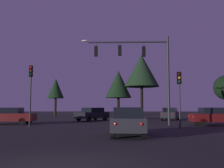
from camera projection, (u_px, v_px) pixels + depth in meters
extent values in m
plane|color=black|center=(108.00, 121.00, 30.88)|extent=(168.00, 168.00, 0.00)
cylinder|color=#232326|center=(168.00, 80.00, 23.16)|extent=(0.20, 0.20, 7.74)
cylinder|color=#232326|center=(128.00, 42.00, 23.56)|extent=(6.96, 0.19, 0.14)
ellipsoid|color=#F4EACC|center=(85.00, 41.00, 23.70)|extent=(0.56, 0.28, 0.16)
cylinder|color=#232326|center=(144.00, 44.00, 23.50)|extent=(0.05, 0.05, 0.39)
cube|color=black|center=(144.00, 51.00, 23.45)|extent=(0.30, 0.24, 0.90)
sphere|color=red|center=(144.00, 49.00, 23.61)|extent=(0.18, 0.18, 0.18)
sphere|color=#56380C|center=(144.00, 52.00, 23.59)|extent=(0.18, 0.18, 0.18)
sphere|color=#0C4219|center=(144.00, 55.00, 23.56)|extent=(0.18, 0.18, 0.18)
cylinder|color=#232326|center=(120.00, 44.00, 23.57)|extent=(0.05, 0.05, 0.28)
cube|color=black|center=(120.00, 50.00, 23.52)|extent=(0.30, 0.24, 0.90)
sphere|color=red|center=(120.00, 48.00, 23.68)|extent=(0.18, 0.18, 0.18)
sphere|color=#56380C|center=(120.00, 51.00, 23.66)|extent=(0.18, 0.18, 0.18)
sphere|color=#0C4219|center=(120.00, 54.00, 23.64)|extent=(0.18, 0.18, 0.18)
cylinder|color=#232326|center=(96.00, 44.00, 23.64)|extent=(0.05, 0.05, 0.34)
cube|color=black|center=(96.00, 51.00, 23.58)|extent=(0.30, 0.24, 0.90)
sphere|color=red|center=(96.00, 48.00, 23.75)|extent=(0.18, 0.18, 0.18)
sphere|color=#56380C|center=(96.00, 52.00, 23.72)|extent=(0.18, 0.18, 0.18)
sphere|color=#0C4219|center=(96.00, 55.00, 23.70)|extent=(0.18, 0.18, 0.18)
cylinder|color=#232326|center=(30.00, 102.00, 21.34)|extent=(0.12, 0.12, 3.97)
cube|color=black|center=(31.00, 71.00, 21.56)|extent=(0.36, 0.32, 0.90)
sphere|color=red|center=(31.00, 68.00, 21.45)|extent=(0.18, 0.18, 0.18)
sphere|color=#56380C|center=(31.00, 71.00, 21.42)|extent=(0.18, 0.18, 0.18)
sphere|color=#0C4219|center=(31.00, 74.00, 21.40)|extent=(0.18, 0.18, 0.18)
cylinder|color=#232326|center=(180.00, 106.00, 19.57)|extent=(0.12, 0.12, 3.23)
cube|color=black|center=(179.00, 78.00, 19.76)|extent=(0.30, 0.25, 0.90)
sphere|color=#4C0A0A|center=(179.00, 74.00, 19.64)|extent=(0.18, 0.18, 0.18)
sphere|color=#F9A319|center=(179.00, 78.00, 19.62)|extent=(0.18, 0.18, 0.18)
sphere|color=#0C4219|center=(180.00, 82.00, 19.59)|extent=(0.18, 0.18, 0.18)
cube|color=#232328|center=(129.00, 123.00, 14.54)|extent=(1.83, 4.45, 0.68)
cube|color=black|center=(128.00, 112.00, 14.45)|extent=(1.54, 2.42, 0.52)
cylinder|color=black|center=(116.00, 128.00, 16.01)|extent=(0.22, 0.64, 0.64)
cylinder|color=black|center=(141.00, 128.00, 15.91)|extent=(0.22, 0.64, 0.64)
cylinder|color=black|center=(113.00, 132.00, 13.12)|extent=(0.22, 0.64, 0.64)
cylinder|color=black|center=(144.00, 132.00, 13.02)|extent=(0.22, 0.64, 0.64)
sphere|color=red|center=(115.00, 124.00, 12.39)|extent=(0.14, 0.14, 0.14)
sphere|color=red|center=(142.00, 124.00, 12.31)|extent=(0.14, 0.14, 0.14)
cube|color=#4C0F0F|center=(9.00, 117.00, 24.44)|extent=(4.62, 1.92, 0.68)
cube|color=black|center=(8.00, 110.00, 24.49)|extent=(2.51, 1.62, 0.52)
cylinder|color=black|center=(28.00, 120.00, 25.19)|extent=(0.64, 0.21, 0.64)
cylinder|color=black|center=(22.00, 121.00, 23.57)|extent=(0.64, 0.21, 0.64)
cube|color=#4C0F0F|center=(216.00, 118.00, 23.02)|extent=(4.38, 1.97, 0.68)
cube|color=black|center=(214.00, 111.00, 23.08)|extent=(2.39, 1.63, 0.52)
cylinder|color=black|center=(197.00, 121.00, 23.77)|extent=(0.65, 0.23, 0.64)
cylinder|color=black|center=(203.00, 122.00, 22.20)|extent=(0.65, 0.23, 0.64)
sphere|color=red|center=(189.00, 116.00, 23.64)|extent=(0.14, 0.14, 0.14)
sphere|color=red|center=(193.00, 117.00, 22.40)|extent=(0.14, 0.14, 0.14)
cube|color=black|center=(170.00, 115.00, 32.91)|extent=(3.03, 4.76, 0.68)
cube|color=black|center=(170.00, 110.00, 32.82)|extent=(2.16, 2.74, 0.52)
cylinder|color=black|center=(166.00, 117.00, 34.51)|extent=(0.39, 0.67, 0.64)
cylinder|color=black|center=(178.00, 117.00, 33.98)|extent=(0.39, 0.67, 0.64)
cylinder|color=black|center=(162.00, 118.00, 31.77)|extent=(0.39, 0.67, 0.64)
cylinder|color=black|center=(175.00, 118.00, 31.24)|extent=(0.39, 0.67, 0.64)
sphere|color=red|center=(162.00, 114.00, 31.04)|extent=(0.14, 0.14, 0.14)
sphere|color=red|center=(173.00, 114.00, 30.62)|extent=(0.14, 0.14, 0.14)
cube|color=black|center=(92.00, 115.00, 31.15)|extent=(3.90, 4.44, 0.68)
cube|color=black|center=(93.00, 110.00, 31.33)|extent=(2.57, 2.73, 0.52)
cylinder|color=black|center=(89.00, 119.00, 29.55)|extent=(0.54, 0.64, 0.64)
cylinder|color=black|center=(79.00, 118.00, 30.53)|extent=(0.54, 0.64, 0.64)
cylinder|color=black|center=(105.00, 118.00, 31.72)|extent=(0.54, 0.64, 0.64)
cylinder|color=black|center=(95.00, 118.00, 32.70)|extent=(0.54, 0.64, 0.64)
sphere|color=red|center=(108.00, 114.00, 32.43)|extent=(0.14, 0.14, 0.14)
sphere|color=red|center=(100.00, 114.00, 33.20)|extent=(0.14, 0.14, 0.14)
cylinder|color=black|center=(55.00, 107.00, 47.52)|extent=(0.41, 0.41, 3.22)
cone|color=black|center=(56.00, 88.00, 47.82)|extent=(2.95, 2.95, 3.52)
cylinder|color=black|center=(118.00, 108.00, 40.85)|extent=(0.40, 0.40, 3.04)
cone|color=black|center=(118.00, 84.00, 41.17)|extent=(4.00, 4.00, 4.16)
cylinder|color=black|center=(142.00, 103.00, 37.07)|extent=(0.37, 0.37, 4.42)
cone|color=black|center=(142.00, 71.00, 37.47)|extent=(4.84, 4.84, 4.53)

